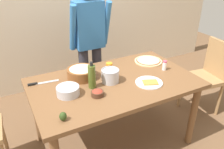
{
  "coord_description": "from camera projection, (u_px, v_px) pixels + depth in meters",
  "views": [
    {
      "loc": [
        -0.93,
        -1.72,
        1.85
      ],
      "look_at": [
        0.0,
        0.05,
        0.81
      ],
      "focal_mm": 36.82,
      "sensor_mm": 36.0,
      "label": 1
    }
  ],
  "objects": [
    {
      "name": "ground",
      "position": [
        114.0,
        140.0,
        2.58
      ],
      "size": [
        8.0,
        8.0,
        0.0
      ],
      "primitive_type": "plane",
      "color": "brown"
    },
    {
      "name": "dining_table",
      "position": [
        114.0,
        89.0,
        2.27
      ],
      "size": [
        1.6,
        0.96,
        0.76
      ],
      "color": "brown",
      "rests_on": "ground"
    },
    {
      "name": "person_cook",
      "position": [
        89.0,
        40.0,
        2.77
      ],
      "size": [
        0.49,
        0.25,
        1.62
      ],
      "color": "#2D2D38",
      "rests_on": "ground"
    },
    {
      "name": "chair_wooden_right",
      "position": [
        208.0,
        73.0,
        2.86
      ],
      "size": [
        0.45,
        0.45,
        0.95
      ],
      "color": "#A37A4C",
      "rests_on": "ground"
    },
    {
      "name": "pizza_raw_on_board",
      "position": [
        148.0,
        61.0,
        2.64
      ],
      "size": [
        0.31,
        0.31,
        0.02
      ],
      "color": "beige",
      "rests_on": "dining_table"
    },
    {
      "name": "plate_with_slice",
      "position": [
        149.0,
        83.0,
        2.19
      ],
      "size": [
        0.26,
        0.26,
        0.02
      ],
      "color": "white",
      "rests_on": "dining_table"
    },
    {
      "name": "popcorn_bowl",
      "position": [
        81.0,
        72.0,
        2.27
      ],
      "size": [
        0.28,
        0.28,
        0.11
      ],
      "color": "brown",
      "rests_on": "dining_table"
    },
    {
      "name": "mixing_bowl_steel",
      "position": [
        68.0,
        91.0,
        2.0
      ],
      "size": [
        0.2,
        0.2,
        0.08
      ],
      "color": "#B7B7BC",
      "rests_on": "dining_table"
    },
    {
      "name": "small_sauce_bowl",
      "position": [
        97.0,
        93.0,
        1.99
      ],
      "size": [
        0.11,
        0.11,
        0.06
      ],
      "color": "#4C2D1E",
      "rests_on": "dining_table"
    },
    {
      "name": "olive_oil_bottle",
      "position": [
        92.0,
        77.0,
        2.07
      ],
      "size": [
        0.07,
        0.07,
        0.26
      ],
      "color": "#47561E",
      "rests_on": "dining_table"
    },
    {
      "name": "steel_pot",
      "position": [
        110.0,
        76.0,
        2.19
      ],
      "size": [
        0.17,
        0.17,
        0.13
      ],
      "color": "#B7B7BC",
      "rests_on": "dining_table"
    },
    {
      "name": "cup_orange",
      "position": [
        109.0,
        67.0,
        2.42
      ],
      "size": [
        0.07,
        0.07,
        0.08
      ],
      "primitive_type": "cylinder",
      "color": "orange",
      "rests_on": "dining_table"
    },
    {
      "name": "salt_shaker",
      "position": [
        165.0,
        65.0,
        2.43
      ],
      "size": [
        0.04,
        0.04,
        0.11
      ],
      "color": "white",
      "rests_on": "dining_table"
    },
    {
      "name": "chef_knife",
      "position": [
        40.0,
        83.0,
        2.18
      ],
      "size": [
        0.29,
        0.06,
        0.02
      ],
      "color": "silver",
      "rests_on": "dining_table"
    },
    {
      "name": "avocado",
      "position": [
        63.0,
        116.0,
        1.69
      ],
      "size": [
        0.06,
        0.06,
        0.07
      ],
      "primitive_type": "ellipsoid",
      "color": "#2D4219",
      "rests_on": "dining_table"
    }
  ]
}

